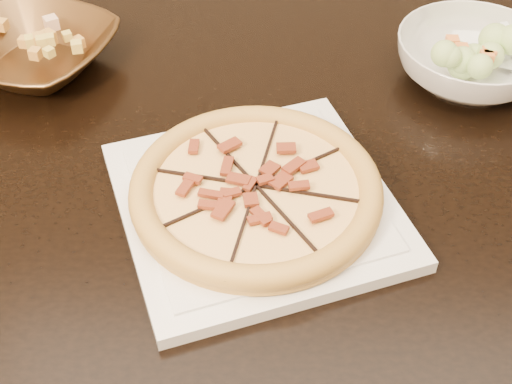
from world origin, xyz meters
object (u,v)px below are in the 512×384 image
at_px(dining_table, 195,192).
at_px(pizza, 256,190).
at_px(salad_bowl, 471,60).
at_px(plate, 256,203).
at_px(bronze_bowl, 34,52).

relative_size(dining_table, pizza, 5.03).
bearing_deg(salad_bowl, dining_table, -158.67).
height_order(dining_table, plate, plate).
bearing_deg(bronze_bowl, pizza, -40.92).
distance_m(dining_table, plate, 0.18).
height_order(plate, bronze_bowl, bronze_bowl).
xyz_separation_m(dining_table, pizza, (0.09, -0.12, 0.13)).
xyz_separation_m(dining_table, salad_bowl, (0.40, 0.16, 0.13)).
distance_m(plate, pizza, 0.02).
xyz_separation_m(dining_table, plate, (0.09, -0.12, 0.10)).
relative_size(dining_table, salad_bowl, 6.83).
relative_size(plate, bronze_bowl, 1.75).
height_order(bronze_bowl, salad_bowl, salad_bowl).
relative_size(pizza, salad_bowl, 1.36).
bearing_deg(pizza, bronze_bowl, 139.08).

